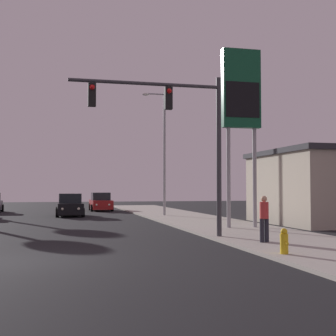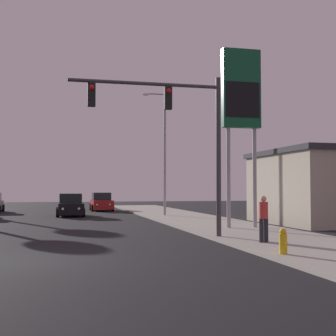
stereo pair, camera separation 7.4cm
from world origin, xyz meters
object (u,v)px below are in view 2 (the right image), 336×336
(car_black, at_px, (70,206))
(fire_hydrant, at_px, (283,242))
(car_red, at_px, (101,202))
(traffic_light_mast, at_px, (178,124))
(pedestrian_on_sidewalk, at_px, (264,217))
(street_lamp, at_px, (163,147))
(gas_station_sign, at_px, (241,98))

(car_black, distance_m, fire_hydrant, 23.53)
(car_red, relative_size, traffic_light_mast, 0.67)
(car_red, distance_m, pedestrian_on_sidewalk, 28.18)
(street_lamp, height_order, fire_hydrant, street_lamp)
(fire_hydrant, bearing_deg, gas_station_sign, 75.18)
(gas_station_sign, bearing_deg, pedestrian_on_sidewalk, -105.25)
(car_red, height_order, traffic_light_mast, traffic_light_mast)
(traffic_light_mast, bearing_deg, gas_station_sign, 42.33)
(car_black, height_order, pedestrian_on_sidewalk, pedestrian_on_sidewalk)
(car_black, bearing_deg, street_lamp, 159.35)
(car_red, distance_m, traffic_light_mast, 25.87)
(fire_hydrant, bearing_deg, car_black, 103.96)
(car_black, height_order, gas_station_sign, gas_station_sign)
(fire_hydrant, bearing_deg, traffic_light_mast, 109.01)
(traffic_light_mast, distance_m, fire_hydrant, 7.02)
(street_lamp, xyz_separation_m, gas_station_sign, (1.57, -11.24, 1.50))
(pedestrian_on_sidewalk, bearing_deg, street_lamp, 89.49)
(car_black, relative_size, fire_hydrant, 5.69)
(car_black, bearing_deg, fire_hydrant, 103.12)
(traffic_light_mast, height_order, gas_station_sign, gas_station_sign)
(traffic_light_mast, distance_m, pedestrian_on_sidewalk, 5.05)
(car_black, distance_m, traffic_light_mast, 18.34)
(car_red, bearing_deg, pedestrian_on_sidewalk, 95.59)
(gas_station_sign, distance_m, fire_hydrant, 11.35)
(traffic_light_mast, relative_size, street_lamp, 0.72)
(car_red, relative_size, fire_hydrant, 5.70)
(gas_station_sign, bearing_deg, car_red, 103.31)
(fire_hydrant, bearing_deg, car_red, 94.96)
(car_red, height_order, car_black, same)
(street_lamp, bearing_deg, pedestrian_on_sidewalk, -90.51)
(gas_station_sign, xyz_separation_m, fire_hydrant, (-2.44, -9.24, -6.13))
(traffic_light_mast, distance_m, gas_station_sign, 6.11)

